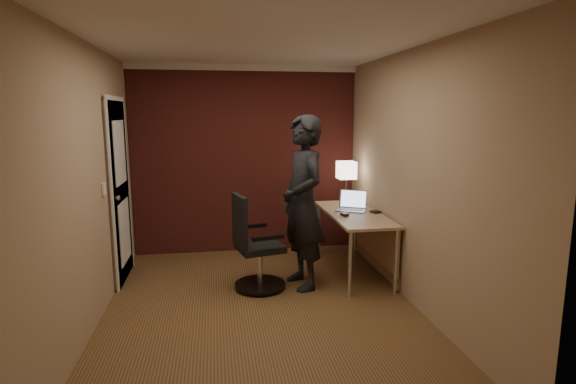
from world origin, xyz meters
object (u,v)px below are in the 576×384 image
(laptop, at_px, (352,205))
(office_chair, at_px, (254,249))
(desk, at_px, (360,223))
(mouse, at_px, (345,214))
(wallet, at_px, (375,212))
(person, at_px, (303,203))
(desk_lamp, at_px, (346,171))

(laptop, xyz_separation_m, office_chair, (-1.23, -0.48, -0.34))
(desk, distance_m, mouse, 0.30)
(laptop, bearing_deg, wallet, -41.44)
(office_chair, distance_m, person, 0.72)
(desk, height_order, office_chair, office_chair)
(desk, height_order, laptop, laptop)
(desk_lamp, xyz_separation_m, laptop, (-0.06, -0.45, -0.35))
(mouse, height_order, person, person)
(office_chair, relative_size, person, 0.55)
(desk_lamp, xyz_separation_m, wallet, (0.17, -0.65, -0.41))
(wallet, height_order, person, person)
(desk, bearing_deg, desk_lamp, 89.32)
(desk, height_order, desk_lamp, desk_lamp)
(desk, bearing_deg, mouse, -148.03)
(wallet, bearing_deg, office_chair, -168.94)
(desk_lamp, relative_size, wallet, 4.86)
(laptop, relative_size, person, 0.22)
(laptop, relative_size, office_chair, 0.41)
(person, bearing_deg, desk_lamp, 127.43)
(mouse, relative_size, wallet, 0.91)
(wallet, relative_size, office_chair, 0.11)
(desk, distance_m, desk_lamp, 0.81)
(person, bearing_deg, laptop, 110.61)
(laptop, height_order, mouse, laptop)
(desk, height_order, person, person)
(laptop, xyz_separation_m, wallet, (0.22, -0.20, -0.05))
(desk_lamp, height_order, wallet, desk_lamp)
(office_chair, xyz_separation_m, person, (0.53, 0.02, 0.48))
(desk, bearing_deg, office_chair, -165.48)
(desk_lamp, bearing_deg, wallet, -75.69)
(laptop, height_order, office_chair, office_chair)
(desk, xyz_separation_m, laptop, (-0.05, 0.15, 0.19))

